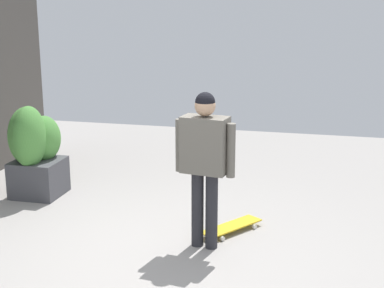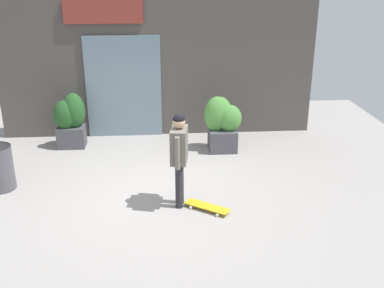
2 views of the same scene
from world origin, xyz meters
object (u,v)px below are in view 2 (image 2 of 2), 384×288
object	(u,v)px
skateboard	(207,207)
planter_box_left	(222,122)
skateboarder	(179,151)
planter_box_right	(71,120)

from	to	relation	value
skateboard	planter_box_left	world-z (taller)	planter_box_left
skateboarder	planter_box_right	world-z (taller)	skateboarder
skateboard	skateboarder	bearing A→B (deg)	-170.00
skateboarder	skateboard	xyz separation A→B (m)	(0.46, -0.21, -0.97)
planter_box_right	skateboard	bearing A→B (deg)	-48.78
skateboard	planter_box_right	world-z (taller)	planter_box_right
skateboarder	skateboard	bearing A→B (deg)	-16.15
skateboarder	skateboard	world-z (taller)	skateboarder
planter_box_left	planter_box_right	distance (m)	3.45
planter_box_right	skateboarder	bearing A→B (deg)	-51.88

